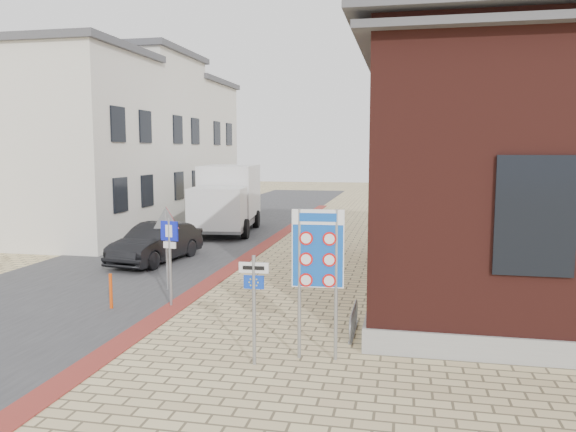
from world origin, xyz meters
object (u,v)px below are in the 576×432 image
Objects in this scene: border_sign at (318,252)px; parking_sign at (170,247)px; bollard at (111,291)px; box_truck at (227,198)px; essen_sign at (254,294)px; sedan at (156,243)px.

parking_sign is at bearing 142.23° from border_sign.
bollard is (-5.61, 2.30, -1.63)m from border_sign.
bollard is at bearing -145.43° from parking_sign.
box_truck reaches higher than bollard.
parking_sign is 1.83m from bollard.
essen_sign is 5.39m from bollard.
border_sign is 6.27m from bollard.
box_truck is 13.47m from bollard.
border_sign reaches higher than bollard.
bollard is at bearing 153.93° from border_sign.
parking_sign is (2.80, -5.19, 0.83)m from sedan.
sedan is 7.67m from box_truck.
box_truck is 17.09m from border_sign.
essen_sign is (-1.11, -0.53, -0.74)m from border_sign.
sedan is 0.66× the size of box_truck.
sedan is at bearing 130.64° from parking_sign.
box_truck is 13.06m from parking_sign.
parking_sign is at bearing -85.58° from box_truck.
box_truck is 17.18m from essen_sign.
essen_sign is at bearing -34.94° from parking_sign.
essen_sign is at bearing -32.16° from bollard.
border_sign is 1.43m from essen_sign.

